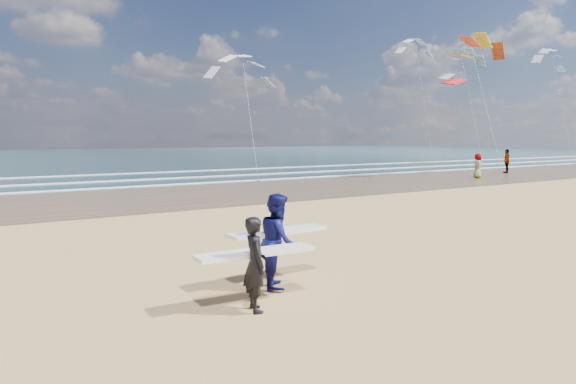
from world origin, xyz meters
TOP-DOWN VIEW (x-y plane):
  - wet_sand_strip at (20.00, 18.00)m, footprint 220.00×12.00m
  - ocean at (20.00, 72.00)m, footprint 220.00×100.00m
  - foam_breakers at (20.00, 28.10)m, footprint 220.00×11.70m
  - surfer_near at (-0.10, 0.05)m, footprint 2.23×1.02m
  - surfer_far at (0.97, 1.02)m, footprint 2.21×1.21m
  - beachgoer_0 at (27.34, 16.07)m, footprint 0.99×1.04m
  - beachgoer_1 at (33.74, 18.04)m, footprint 1.25×0.88m
  - kite_0 at (27.90, 16.47)m, footprint 6.79×4.85m
  - kite_1 at (13.31, 24.86)m, footprint 5.56×4.71m
  - kite_2 at (38.34, 25.63)m, footprint 6.56×4.82m
  - kite_4 at (56.98, 27.06)m, footprint 5.95×4.75m
  - kite_5 at (38.39, 31.60)m, footprint 5.08×4.66m

SIDE VIEW (x-z plane):
  - wet_sand_strip at x=20.00m, z-range 0.00..0.01m
  - ocean at x=20.00m, z-range 0.00..0.02m
  - foam_breakers at x=20.00m, z-range 0.02..0.08m
  - surfer_near at x=-0.10m, z-range 0.02..1.67m
  - beachgoer_0 at x=27.34m, z-range 0.00..1.79m
  - surfer_far at x=0.97m, z-range 0.01..1.89m
  - beachgoer_1 at x=33.74m, z-range 0.00..1.97m
  - kite_1 at x=13.31m, z-range 0.47..10.43m
  - kite_0 at x=27.90m, z-range 0.97..12.30m
  - kite_2 at x=38.34m, z-range 0.94..13.77m
  - kite_5 at x=38.39m, z-range 0.38..15.09m
  - kite_4 at x=56.98m, z-range 0.73..15.37m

